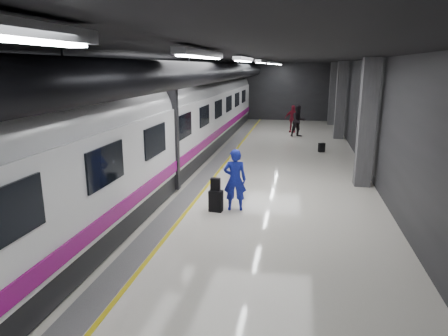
{
  "coord_description": "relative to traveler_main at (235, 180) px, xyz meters",
  "views": [
    {
      "loc": [
        2.24,
        -12.64,
        4.19
      ],
      "look_at": [
        0.17,
        -1.75,
        1.37
      ],
      "focal_mm": 32.0,
      "sensor_mm": 36.0,
      "label": 1
    }
  ],
  "objects": [
    {
      "name": "ground",
      "position": [
        -0.43,
        1.4,
        -0.93
      ],
      "size": [
        40.0,
        40.0,
        0.0
      ],
      "primitive_type": "plane",
      "color": "silver",
      "rests_on": "ground"
    },
    {
      "name": "platform_hall",
      "position": [
        -0.72,
        2.35,
        2.6
      ],
      "size": [
        10.02,
        40.02,
        4.51
      ],
      "color": "black",
      "rests_on": "ground"
    },
    {
      "name": "train",
      "position": [
        -3.68,
        1.39,
        1.14
      ],
      "size": [
        3.05,
        38.0,
        4.05
      ],
      "color": "black",
      "rests_on": "ground"
    },
    {
      "name": "traveler_main",
      "position": [
        0.0,
        0.0,
        0.0
      ],
      "size": [
        0.74,
        0.54,
        1.87
      ],
      "primitive_type": "imported",
      "rotation": [
        0.0,
        0.0,
        3.29
      ],
      "color": "#1A2DC8",
      "rests_on": "ground"
    },
    {
      "name": "suitcase_main",
      "position": [
        -0.53,
        -0.25,
        -0.61
      ],
      "size": [
        0.42,
        0.29,
        0.64
      ],
      "primitive_type": "cube",
      "rotation": [
        0.0,
        0.0,
        -0.12
      ],
      "color": "black",
      "rests_on": "ground"
    },
    {
      "name": "shoulder_bag",
      "position": [
        -0.55,
        -0.22,
        -0.1
      ],
      "size": [
        0.29,
        0.16,
        0.37
      ],
      "primitive_type": "cube",
      "rotation": [
        0.0,
        0.0,
        -0.06
      ],
      "color": "black",
      "rests_on": "suitcase_main"
    },
    {
      "name": "traveler_far_a",
      "position": [
        1.73,
        13.56,
        0.04
      ],
      "size": [
        1.18,
        1.1,
        1.94
      ],
      "primitive_type": "imported",
      "rotation": [
        0.0,
        0.0,
        0.51
      ],
      "color": "black",
      "rests_on": "ground"
    },
    {
      "name": "traveler_far_b",
      "position": [
        1.35,
        15.24,
        -0.05
      ],
      "size": [
        1.09,
        0.58,
        1.76
      ],
      "primitive_type": "imported",
      "rotation": [
        0.0,
        0.0,
        -0.15
      ],
      "color": "maroon",
      "rests_on": "ground"
    },
    {
      "name": "suitcase_far",
      "position": [
        2.96,
        9.14,
        -0.71
      ],
      "size": [
        0.36,
        0.3,
        0.45
      ],
      "primitive_type": "cube",
      "rotation": [
        0.0,
        0.0,
        0.41
      ],
      "color": "black",
      "rests_on": "ground"
    }
  ]
}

